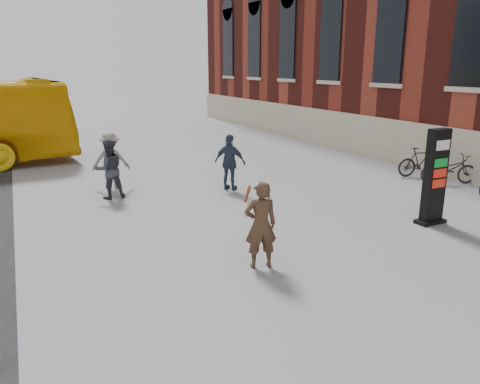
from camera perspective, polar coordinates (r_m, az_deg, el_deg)
name	(u,v)px	position (r m, az deg, el deg)	size (l,w,h in m)	color
ground	(290,269)	(9.58, 6.16, -9.29)	(100.00, 100.00, 0.00)	#9E9EA3
info_pylon	(435,177)	(12.82, 22.67, 1.69)	(0.79, 0.40, 2.45)	black
woman	(261,224)	(9.31, 2.52, -3.88)	(0.78, 0.74, 1.79)	#442C1F
pedestrian_a	(109,169)	(14.75, -15.65, 2.68)	(0.88, 0.69, 1.81)	#31333C
pedestrian_b	(111,160)	(16.06, -15.49, 3.76)	(1.20, 0.69, 1.86)	gray
pedestrian_c	(230,162)	(15.21, -1.22, 3.63)	(1.07, 0.45, 1.83)	#2D394D
bike_6	(449,169)	(17.61, 24.09, 2.56)	(0.68, 1.95, 1.03)	black
bike_7	(421,162)	(18.41, 21.19, 3.45)	(0.51, 1.80, 1.08)	black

